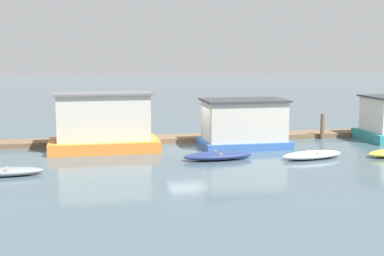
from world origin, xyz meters
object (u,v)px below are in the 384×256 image
object	(u,v)px
mooring_post_near_right	(322,126)
dinghy_white	(312,155)
houseboat_orange	(104,124)
dinghy_grey	(7,172)
houseboat_blue	(244,124)
dinghy_navy	(218,156)

from	to	relation	value
mooring_post_near_right	dinghy_white	bearing A→B (deg)	-119.47
houseboat_orange	dinghy_grey	bearing A→B (deg)	-129.73
houseboat_blue	dinghy_grey	distance (m)	14.48
houseboat_blue	dinghy_navy	xyz separation A→B (m)	(-2.54, -3.54, -1.21)
dinghy_white	dinghy_navy	bearing A→B (deg)	171.82
dinghy_white	mooring_post_near_right	xyz separation A→B (m)	(3.53, 6.24, 0.64)
dinghy_grey	dinghy_navy	world-z (taller)	dinghy_navy
dinghy_navy	houseboat_blue	bearing A→B (deg)	54.30
houseboat_orange	mooring_post_near_right	size ratio (longest dim) A/B	3.82
houseboat_orange	dinghy_grey	xyz separation A→B (m)	(-4.85, -5.84, -1.37)
dinghy_grey	mooring_post_near_right	bearing A→B (deg)	20.23
houseboat_orange	dinghy_navy	xyz separation A→B (m)	(6.03, -4.10, -1.35)
dinghy_grey	mooring_post_near_right	xyz separation A→B (m)	(19.61, 7.23, 0.65)
houseboat_orange	dinghy_navy	distance (m)	7.42
houseboat_orange	mooring_post_near_right	xyz separation A→B (m)	(14.76, 1.39, -0.73)
houseboat_blue	dinghy_navy	distance (m)	4.53
houseboat_orange	houseboat_blue	size ratio (longest dim) A/B	1.22
houseboat_orange	dinghy_grey	world-z (taller)	houseboat_orange
mooring_post_near_right	dinghy_grey	bearing A→B (deg)	-159.77
houseboat_blue	dinghy_grey	bearing A→B (deg)	-158.57
mooring_post_near_right	dinghy_navy	bearing A→B (deg)	-147.80
houseboat_orange	houseboat_blue	bearing A→B (deg)	-3.76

